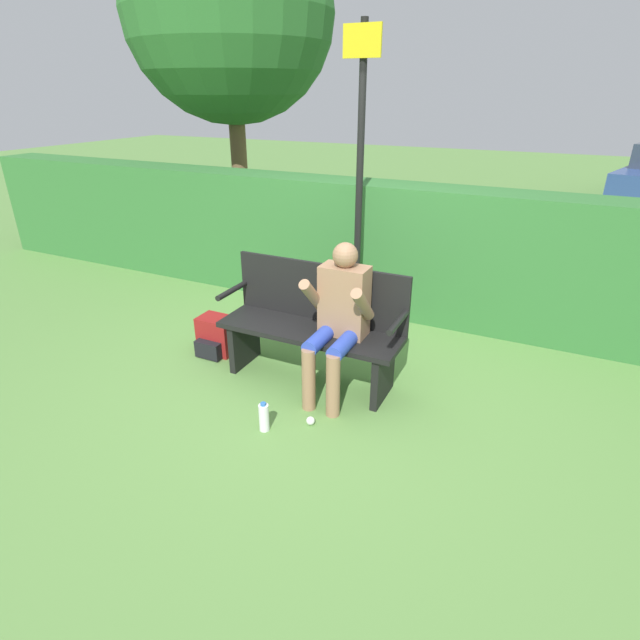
# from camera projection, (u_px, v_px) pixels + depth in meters

# --- Properties ---
(ground_plane) EXTENTS (40.00, 40.00, 0.00)m
(ground_plane) POSITION_uv_depth(u_px,v_px,m) (310.00, 379.00, 4.44)
(ground_plane) COLOR #5B8942
(hedge_back) EXTENTS (12.00, 0.55, 1.44)m
(hedge_back) POSITION_uv_depth(u_px,v_px,m) (382.00, 248.00, 5.64)
(hedge_back) COLOR #337033
(hedge_back) RESTS_ON ground
(park_bench) EXTENTS (1.59, 0.48, 1.02)m
(park_bench) POSITION_uv_depth(u_px,v_px,m) (313.00, 325.00, 4.29)
(park_bench) COLOR black
(park_bench) RESTS_ON ground
(person_seated) EXTENTS (0.52, 0.60, 1.28)m
(person_seated) POSITION_uv_depth(u_px,v_px,m) (339.00, 315.00, 3.98)
(person_seated) COLOR #997051
(person_seated) RESTS_ON ground
(backpack) EXTENTS (0.35, 0.33, 0.36)m
(backpack) POSITION_uv_depth(u_px,v_px,m) (217.00, 336.00, 4.84)
(backpack) COLOR maroon
(backpack) RESTS_ON ground
(water_bottle) EXTENTS (0.08, 0.08, 0.24)m
(water_bottle) POSITION_uv_depth(u_px,v_px,m) (264.00, 417.00, 3.74)
(water_bottle) COLOR white
(water_bottle) RESTS_ON ground
(signpost) EXTENTS (0.36, 0.09, 2.93)m
(signpost) POSITION_uv_depth(u_px,v_px,m) (360.00, 169.00, 4.86)
(signpost) COLOR black
(signpost) RESTS_ON ground
(tree) EXTENTS (3.05, 3.05, 4.89)m
(tree) POSITION_uv_depth(u_px,v_px,m) (230.00, 13.00, 7.16)
(tree) COLOR brown
(tree) RESTS_ON ground
(litter_crumple) EXTENTS (0.07, 0.07, 0.07)m
(litter_crumple) POSITION_uv_depth(u_px,v_px,m) (310.00, 421.00, 3.83)
(litter_crumple) COLOR silver
(litter_crumple) RESTS_ON ground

